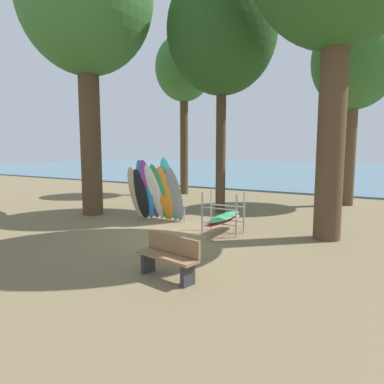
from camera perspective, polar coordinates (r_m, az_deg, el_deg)
The scene contains 8 objects.
ground_plane at distance 11.17m, azimuth -2.83°, elevation -6.34°, with size 80.00×80.00×0.00m, color brown.
lake_water at distance 38.36m, azimuth 20.68°, elevation 2.97°, with size 80.00×36.00×0.10m, color #477084.
tree_mid_behind at distance 20.21m, azimuth -1.27°, elevation 18.54°, with size 3.03×3.03×8.44m.
tree_far_left_back at distance 17.74m, azimuth 24.20°, elevation 18.12°, with size 3.60×3.60×8.30m.
tree_far_right_back at distance 14.78m, azimuth 4.71°, elevation 23.80°, with size 4.11×4.11×9.24m.
leaning_board_pile at distance 12.71m, azimuth -5.79°, elevation -0.05°, with size 2.15×1.09×2.27m.
board_storage_rack at distance 10.98m, azimuth 4.94°, elevation -4.08°, with size 1.15×2.13×1.25m.
park_bench at distance 7.35m, azimuth -3.63°, elevation -9.96°, with size 1.46×0.70×0.85m.
Camera 1 is at (5.80, -9.17, 2.63)m, focal length 34.03 mm.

